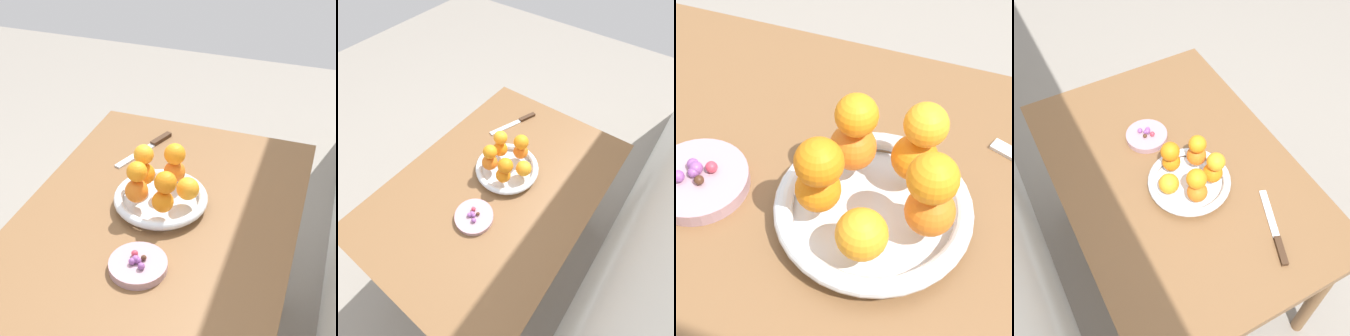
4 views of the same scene
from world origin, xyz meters
The scene contains 18 objects.
dining_table centered at (0.00, 0.00, 0.65)m, with size 1.10×0.76×0.74m.
fruit_bowl centered at (-0.07, -0.01, 0.76)m, with size 0.27×0.27×0.04m.
candy_dish centered at (0.18, 0.02, 0.75)m, with size 0.15×0.15×0.02m, color #B28C99.
orange_0 centered at (-0.01, 0.02, 0.81)m, with size 0.06×0.06×0.06m, color orange.
orange_1 centered at (-0.08, 0.07, 0.81)m, with size 0.06×0.06×0.06m, color orange.
orange_2 centered at (-0.15, 0.01, 0.81)m, with size 0.06×0.06×0.06m, color orange.
orange_3 centered at (-0.11, -0.07, 0.81)m, with size 0.06×0.06×0.06m, color orange.
orange_4 centered at (-0.03, -0.06, 0.81)m, with size 0.07×0.07×0.07m, color orange.
orange_5 centered at (-0.01, 0.03, 0.87)m, with size 0.06×0.06×0.06m, color orange.
orange_6 centered at (-0.15, 0.01, 0.87)m, with size 0.06×0.06×0.06m, color orange.
orange_7 centered at (-0.12, -0.07, 0.87)m, with size 0.06×0.06×0.06m, color orange.
orange_8 centered at (-0.03, -0.06, 0.87)m, with size 0.06×0.06×0.06m, color orange.
candy_ball_0 centered at (0.18, 0.02, 0.77)m, with size 0.02×0.02×0.02m, color #8C4C99.
candy_ball_1 centered at (0.17, 0.04, 0.77)m, with size 0.01×0.01×0.01m, color #472819.
candy_ball_2 centered at (0.18, 0.03, 0.77)m, with size 0.02×0.02×0.02m, color #8C4C99.
candy_ball_3 centered at (0.20, 0.04, 0.77)m, with size 0.02×0.02×0.02m, color #8C4C99.
candy_ball_4 centered at (0.16, 0.01, 0.77)m, with size 0.02×0.02×0.02m, color #C6384C.
candy_ball_5 centered at (0.19, 0.01, 0.77)m, with size 0.02×0.02×0.02m, color #8C4C99.
Camera 3 is at (-0.18, 0.39, 1.32)m, focal length 55.00 mm.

